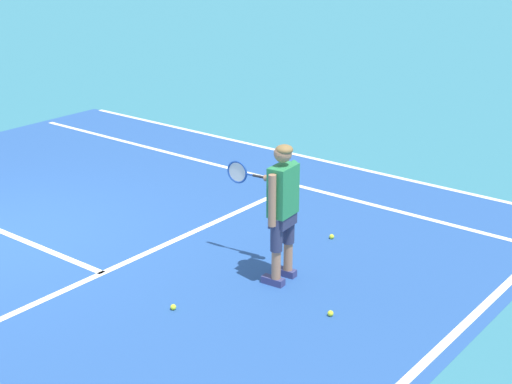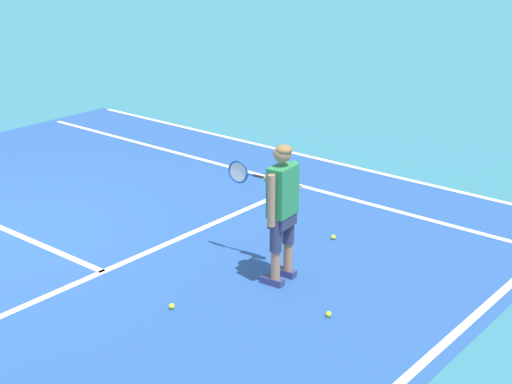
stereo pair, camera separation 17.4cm
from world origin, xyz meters
name	(u,v)px [view 1 (the left image)]	position (x,y,z in m)	size (l,w,h in m)	color
ground_plane	(10,235)	(0.00, 0.00, 0.00)	(80.00, 80.00, 0.00)	teal
court_inner_surface	(43,249)	(0.00, -0.73, 0.00)	(10.98, 10.83, 0.00)	#234C93
line_service	(102,273)	(0.00, -1.91, 0.00)	(8.23, 0.10, 0.01)	white
line_singles_right	(240,171)	(4.12, -0.73, 0.00)	(0.10, 10.43, 0.01)	white
line_doubles_right	(287,152)	(5.49, -0.73, 0.00)	(0.10, 10.43, 0.01)	white
tennis_player	(281,204)	(1.22, -3.74, 0.99)	(0.61, 1.16, 1.71)	navy
tennis_ball_near_feet	(173,307)	(-0.12, -3.24, 0.03)	(0.07, 0.07, 0.07)	#CCE02D
tennis_ball_by_baseline	(330,313)	(0.85, -4.70, 0.03)	(0.07, 0.07, 0.07)	#CCE02D
tennis_ball_mid_court	(332,237)	(2.65, -3.55, 0.03)	(0.07, 0.07, 0.07)	#CCE02D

